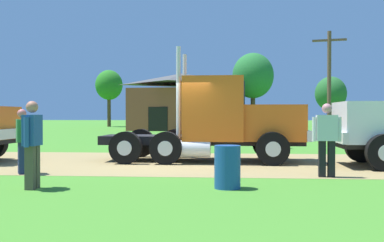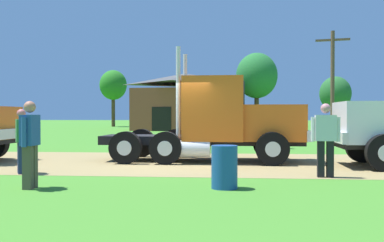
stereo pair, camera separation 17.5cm
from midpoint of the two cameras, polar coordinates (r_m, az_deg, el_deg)
name	(u,v)px [view 1 (the left image)]	position (r m, az deg, el deg)	size (l,w,h in m)	color
ground_plane	(172,162)	(14.43, -2.90, -5.24)	(200.00, 200.00, 0.00)	#428327
dirt_track	(172,162)	(14.43, -2.90, -5.23)	(120.00, 6.74, 0.01)	#957F4F
truck_foreground_white	(224,121)	(14.72, 3.70, -0.04)	(6.67, 2.70, 3.63)	black
visitor_standing_near	(327,136)	(11.44, 16.24, -1.88)	(0.69, 0.29, 1.80)	silver
visitor_walking_mid	(32,141)	(9.85, -20.01, -2.36)	(0.26, 0.65, 1.81)	#264C8C
visitor_by_barrel	(22,139)	(12.42, -21.07, -2.10)	(0.45, 0.58, 1.67)	#33723F
visitor_far_side	(276,130)	(20.50, 10.38, -1.15)	(0.47, 0.47, 1.54)	#B22D33
steel_barrel	(227,167)	(9.38, 3.96, -5.81)	(0.54, 0.54, 0.89)	#19478C
shed_building	(181,103)	(43.99, -1.47, 2.32)	(10.09, 8.78, 5.51)	brown
utility_pole_near	(329,81)	(31.37, 16.79, 4.91)	(2.18, 0.62, 7.05)	brown
tree_left	(109,85)	(56.48, -10.53, 4.44)	(3.33, 3.33, 6.96)	#513823
tree_mid	(253,76)	(43.92, 7.60, 5.65)	(3.96, 3.96, 7.42)	#513823
tree_right	(331,94)	(58.68, 17.05, 3.30)	(3.86, 3.86, 6.21)	#513823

